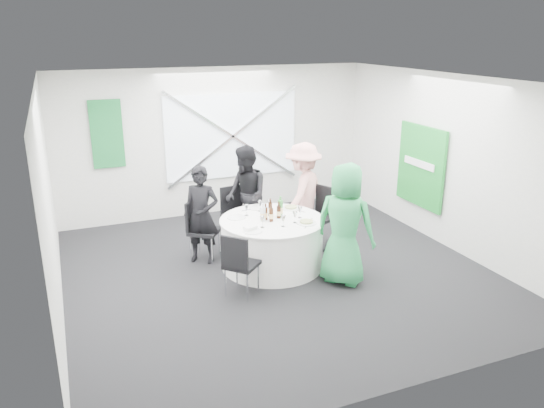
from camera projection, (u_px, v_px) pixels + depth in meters
name	position (u px, v px, depth m)	size (l,w,h in m)	color
floor	(277.00, 271.00, 7.93)	(6.00, 6.00, 0.00)	black
ceiling	(278.00, 80.00, 7.05)	(6.00, 6.00, 0.00)	white
wall_back	(217.00, 142.00, 10.13)	(6.00, 6.00, 0.00)	silver
wall_front	(404.00, 264.00, 4.85)	(6.00, 6.00, 0.00)	silver
wall_left	(49.00, 207.00, 6.41)	(6.00, 6.00, 0.00)	silver
wall_right	(448.00, 162.00, 8.57)	(6.00, 6.00, 0.00)	silver
window_panel	(232.00, 136.00, 10.17)	(2.60, 0.03, 1.60)	white
window_brace_a	(233.00, 136.00, 10.13)	(0.05, 0.05, 3.16)	silver
window_brace_b	(233.00, 136.00, 10.13)	(0.05, 0.05, 3.16)	silver
green_banner	(107.00, 134.00, 9.27)	(0.55, 0.04, 1.20)	#156A27
green_sign	(421.00, 166.00, 9.14)	(0.05, 1.20, 1.40)	#19892B
banquet_table	(272.00, 243.00, 7.98)	(1.56, 1.56, 0.76)	white
chair_back	(235.00, 210.00, 8.91)	(0.49, 0.50, 0.94)	black
chair_back_left	(199.00, 225.00, 8.21)	(0.61, 0.60, 0.95)	black
chair_back_right	(322.00, 211.00, 8.79)	(0.60, 0.59, 0.98)	black
chair_front_right	(343.00, 242.00, 7.72)	(0.54, 0.54, 0.85)	black
chair_front_left	(239.00, 261.00, 7.01)	(0.58, 0.58, 0.90)	black
person_man_back_left	(201.00, 215.00, 8.05)	(0.55, 0.36, 1.51)	black
person_man_back	(246.00, 195.00, 8.78)	(0.80, 0.44, 1.65)	black
person_woman_pink	(303.00, 193.00, 8.84)	(1.10, 0.51, 1.70)	#F5A59F
person_woman_green	(345.00, 224.00, 7.34)	(0.85, 0.55, 1.74)	green
plate_back	(257.00, 208.00, 8.34)	(0.25, 0.25, 0.01)	white
plate_back_left	(236.00, 217.00, 7.93)	(0.28, 0.28, 0.01)	white
plate_back_right	(291.00, 208.00, 8.33)	(0.29, 0.29, 0.04)	white
plate_front_right	(306.00, 222.00, 7.70)	(0.29, 0.29, 0.04)	white
plate_front_left	(253.00, 231.00, 7.38)	(0.26, 0.26, 0.01)	white
napkin	(250.00, 228.00, 7.42)	(0.17, 0.12, 0.05)	white
beer_bottle_a	(266.00, 214.00, 7.82)	(0.06, 0.06, 0.25)	#3B1B0A
beer_bottle_b	(270.00, 209.00, 7.98)	(0.06, 0.06, 0.28)	#3B1B0A
beer_bottle_c	(279.00, 212.00, 7.89)	(0.06, 0.06, 0.25)	#3B1B0A
beer_bottle_d	(271.00, 215.00, 7.75)	(0.06, 0.06, 0.27)	#3B1B0A
green_water_bottle	(280.00, 209.00, 7.93)	(0.08, 0.08, 0.32)	green
clear_water_bottle	(263.00, 214.00, 7.77)	(0.08, 0.08, 0.27)	silver
wine_glass_a	(270.00, 203.00, 8.20)	(0.07, 0.07, 0.17)	white
wine_glass_b	(295.00, 215.00, 7.69)	(0.07, 0.07, 0.17)	white
wine_glass_c	(300.00, 210.00, 7.90)	(0.07, 0.07, 0.17)	white
wine_glass_d	(260.00, 204.00, 8.18)	(0.07, 0.07, 0.17)	white
wine_glass_e	(246.00, 208.00, 7.99)	(0.07, 0.07, 0.17)	white
wine_glass_f	(262.00, 219.00, 7.50)	(0.07, 0.07, 0.17)	white
wine_glass_g	(283.00, 218.00, 7.54)	(0.07, 0.07, 0.17)	white
fork_a	(267.00, 207.00, 8.41)	(0.01, 0.15, 0.01)	silver
knife_a	(246.00, 210.00, 8.25)	(0.01, 0.15, 0.01)	silver
fork_b	(306.00, 226.00, 7.57)	(0.01, 0.15, 0.01)	silver
knife_b	(311.00, 220.00, 7.83)	(0.01, 0.15, 0.01)	silver
fork_c	(301.00, 211.00, 8.20)	(0.01, 0.15, 0.01)	silver
knife_c	(288.00, 208.00, 8.36)	(0.01, 0.15, 0.01)	silver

